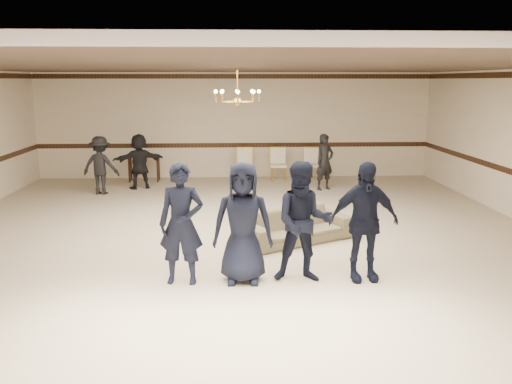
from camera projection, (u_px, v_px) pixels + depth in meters
room at (239, 157)px, 9.77m from camera, size 12.01×14.01×3.21m
chair_rail at (235, 145)px, 16.72m from camera, size 12.00×0.02×0.14m
crown_molding at (234, 76)px, 16.30m from camera, size 12.00×0.02×0.14m
chandelier at (237, 85)px, 10.49m from camera, size 0.94×0.94×0.89m
boy_a at (181, 224)px, 7.93m from camera, size 0.70×0.49×1.81m
boy_b at (243, 223)px, 7.98m from camera, size 0.91×0.61×1.81m
boy_c at (304, 222)px, 8.02m from camera, size 0.93×0.75×1.81m
boy_d at (364, 221)px, 8.06m from camera, size 1.09×0.52×1.81m
settee at (296, 226)px, 10.10m from camera, size 2.24×1.72×0.61m
adult_left at (101, 165)px, 14.26m from camera, size 1.09×0.77×1.53m
adult_mid at (139, 161)px, 14.99m from camera, size 1.49×0.96×1.53m
adult_right at (325, 162)px, 14.84m from camera, size 0.67×0.58×1.53m
banquet_chair_left at (245, 165)px, 16.07m from camera, size 0.49×0.49×0.99m
banquet_chair_mid at (279, 165)px, 16.12m from camera, size 0.51×0.51×0.99m
banquet_chair_right at (312, 165)px, 16.16m from camera, size 0.49×0.49×0.99m
console_table at (144, 168)px, 16.14m from camera, size 0.95×0.43×0.78m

